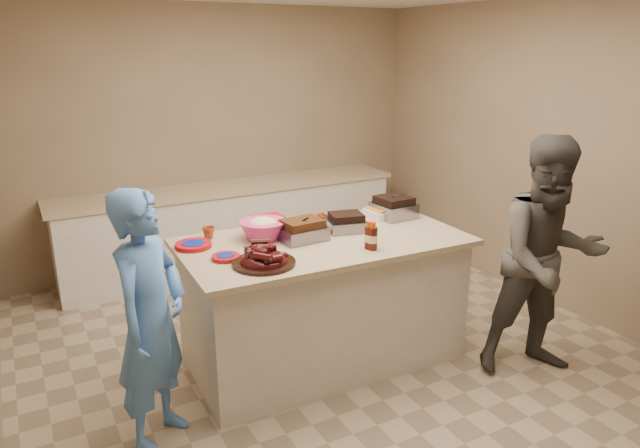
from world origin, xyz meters
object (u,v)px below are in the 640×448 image
island (323,358)px  guest_blue (162,437)px  rib_platter (264,264)px  roasting_pan (393,217)px  bbq_bottle_b (372,249)px  guest_gray (534,367)px  bbq_bottle_a (369,248)px  plastic_cup (209,238)px  mustard_bottle (272,235)px  coleslaw_bowl (263,239)px

island → guest_blue: island is taller
rib_platter → roasting_pan: (1.33, 0.46, 0.00)m
island → guest_blue: (-1.31, -0.33, 0.00)m
bbq_bottle_b → guest_gray: (1.12, -0.52, -0.96)m
rib_platter → guest_gray: 2.20m
bbq_bottle_a → plastic_cup: 1.15m
island → mustard_bottle: (-0.28, 0.27, 0.96)m
rib_platter → bbq_bottle_a: bbq_bottle_a is taller
guest_blue → bbq_bottle_b: bearing=-47.1°
island → roasting_pan: bearing=17.4°
island → rib_platter: size_ratio=5.01×
island → guest_blue: size_ratio=1.30×
mustard_bottle → coleslaw_bowl: bearing=-147.2°
island → bbq_bottle_a: bearing=-58.8°
roasting_pan → bbq_bottle_b: bbq_bottle_b is taller
mustard_bottle → island: bearing=-44.5°
rib_platter → bbq_bottle_b: 0.76m
island → bbq_bottle_b: bearing=-60.2°
island → bbq_bottle_b: (0.19, -0.35, 0.96)m
rib_platter → coleslaw_bowl: 0.50m
island → plastic_cup: plastic_cup is taller
island → plastic_cup: (-0.71, 0.41, 0.96)m
coleslaw_bowl → guest_gray: bearing=-32.6°
rib_platter → bbq_bottle_b: size_ratio=2.07×
bbq_bottle_a → guest_blue: (-1.49, -0.02, -0.96)m
bbq_bottle_b → guest_blue: 1.78m
rib_platter → coleslaw_bowl: bearing=67.0°
roasting_pan → bbq_bottle_a: size_ratio=1.52×
bbq_bottle_b → mustard_bottle: bearing=126.7°
mustard_bottle → guest_gray: bearing=-35.8°
rib_platter → guest_blue: (-0.74, -0.08, -0.96)m
coleslaw_bowl → bbq_bottle_a: (0.55, -0.53, 0.00)m
bbq_bottle_a → bbq_bottle_b: (0.01, -0.03, 0.00)m
plastic_cup → guest_gray: (2.02, -1.28, -0.96)m
coleslaw_bowl → plastic_cup: (-0.34, 0.20, 0.00)m
island → guest_gray: 1.57m
bbq_bottle_a → plastic_cup: bbq_bottle_a is taller
rib_platter → guest_blue: size_ratio=0.26×
island → bbq_bottle_b: 1.04m
rib_platter → mustard_bottle: rib_platter is taller
rib_platter → roasting_pan: size_ratio=1.39×
mustard_bottle → guest_gray: size_ratio=0.08×
bbq_bottle_a → guest_gray: bbq_bottle_a is taller
plastic_cup → bbq_bottle_a: bearing=-39.3°
guest_blue → rib_platter: bearing=-40.2°
coleslaw_bowl → plastic_cup: size_ratio=3.72×
coleslaw_bowl → guest_blue: bearing=-149.9°
island → coleslaw_bowl: size_ratio=6.01×
guest_blue → mustard_bottle: bearing=-16.2°
mustard_bottle → guest_blue: bearing=-149.6°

